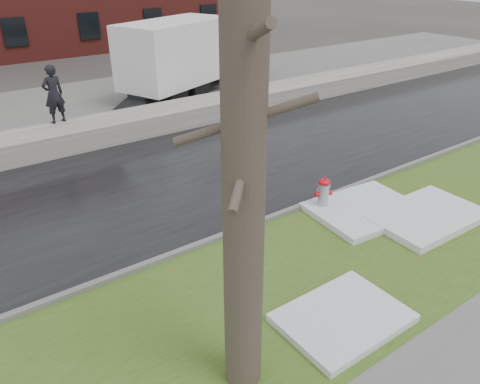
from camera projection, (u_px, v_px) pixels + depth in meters
ground at (288, 243)px, 10.56m from camera, size 120.00×120.00×0.00m
verge at (328, 269)px, 9.65m from camera, size 60.00×4.50×0.04m
road at (188, 174)px, 13.81m from camera, size 60.00×7.00×0.03m
parking_lot at (88, 106)px, 19.97m from camera, size 60.00×9.00×0.03m
curb at (261, 222)px, 11.25m from camera, size 60.00×0.15×0.14m
snowbank at (129, 125)px, 16.69m from camera, size 60.00×1.60×0.75m
fire_hydrant at (323, 193)px, 11.61m from camera, size 0.46×0.43×0.92m
tree at (244, 173)px, 5.64m from camera, size 1.34×1.47×6.82m
box_truck at (191, 55)px, 21.11m from camera, size 9.91×5.32×3.35m
worker at (53, 94)px, 15.36m from camera, size 0.78×0.58×1.93m
snow_patch_near at (365, 209)px, 11.70m from camera, size 2.77×2.22×0.16m
snow_patch_far at (343, 318)px, 8.23m from camera, size 2.20×1.61×0.14m
snow_patch_side at (426, 216)px, 11.38m from camera, size 2.85×1.87×0.18m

